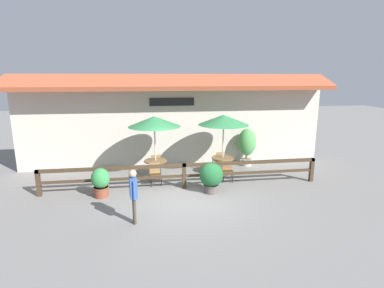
{
  "coord_description": "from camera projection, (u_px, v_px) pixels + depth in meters",
  "views": [
    {
      "loc": [
        -1.31,
        -9.52,
        4.11
      ],
      "look_at": [
        0.36,
        1.48,
        1.59
      ],
      "focal_mm": 28.0,
      "sensor_mm": 36.0,
      "label": 1
    }
  ],
  "objects": [
    {
      "name": "ground_plane",
      "position": [
        188.0,
        199.0,
        10.28
      ],
      "size": [
        60.0,
        60.0,
        0.0
      ],
      "primitive_type": "plane",
      "color": "slate"
    },
    {
      "name": "building_facade",
      "position": [
        176.0,
        120.0,
        13.76
      ],
      "size": [
        14.28,
        1.49,
        4.23
      ],
      "color": "#BCB7A8",
      "rests_on": "ground"
    },
    {
      "name": "patio_railing",
      "position": [
        184.0,
        170.0,
        11.14
      ],
      "size": [
        10.4,
        0.14,
        0.95
      ],
      "color": "#3D2D1E",
      "rests_on": "ground"
    },
    {
      "name": "patio_umbrella_near",
      "position": [
        154.0,
        121.0,
        11.87
      ],
      "size": [
        2.09,
        2.09,
        2.62
      ],
      "color": "#B7B2A8",
      "rests_on": "ground"
    },
    {
      "name": "dining_table_near",
      "position": [
        156.0,
        164.0,
        12.25
      ],
      "size": [
        0.93,
        0.93,
        0.77
      ],
      "color": "brown",
      "rests_on": "ground"
    },
    {
      "name": "chair_near_streetside",
      "position": [
        155.0,
        173.0,
        11.59
      ],
      "size": [
        0.47,
        0.47,
        0.83
      ],
      "rotation": [
        0.0,
        0.0,
        0.13
      ],
      "color": "olive",
      "rests_on": "ground"
    },
    {
      "name": "chair_near_wallside",
      "position": [
        155.0,
        163.0,
        12.98
      ],
      "size": [
        0.49,
        0.49,
        0.83
      ],
      "rotation": [
        0.0,
        0.0,
        3.31
      ],
      "color": "olive",
      "rests_on": "ground"
    },
    {
      "name": "patio_umbrella_middle",
      "position": [
        224.0,
        120.0,
        12.3
      ],
      "size": [
        2.09,
        2.09,
        2.62
      ],
      "color": "#B7B2A8",
      "rests_on": "ground"
    },
    {
      "name": "dining_table_middle",
      "position": [
        223.0,
        161.0,
        12.69
      ],
      "size": [
        0.93,
        0.93,
        0.77
      ],
      "color": "brown",
      "rests_on": "ground"
    },
    {
      "name": "chair_middle_streetside",
      "position": [
        227.0,
        170.0,
        11.99
      ],
      "size": [
        0.47,
        0.47,
        0.83
      ],
      "rotation": [
        0.0,
        0.0,
        -0.14
      ],
      "color": "olive",
      "rests_on": "ground"
    },
    {
      "name": "chair_middle_wallside",
      "position": [
        219.0,
        160.0,
        13.45
      ],
      "size": [
        0.49,
        0.49,
        0.83
      ],
      "rotation": [
        0.0,
        0.0,
        3.33
      ],
      "color": "olive",
      "rests_on": "ground"
    },
    {
      "name": "potted_plant_tall_tropical",
      "position": [
        211.0,
        177.0,
        10.74
      ],
      "size": [
        0.85,
        0.77,
        1.1
      ],
      "color": "#564C47",
      "rests_on": "ground"
    },
    {
      "name": "potted_plant_broad_leaf",
      "position": [
        101.0,
        182.0,
        10.36
      ],
      "size": [
        0.63,
        0.57,
        1.04
      ],
      "color": "brown",
      "rests_on": "ground"
    },
    {
      "name": "potted_plant_small_flowering",
      "position": [
        247.0,
        144.0,
        13.95
      ],
      "size": [
        0.85,
        0.76,
        1.76
      ],
      "color": "#B7AD99",
      "rests_on": "ground"
    },
    {
      "name": "pedestrian",
      "position": [
        133.0,
        189.0,
        8.37
      ],
      "size": [
        0.25,
        0.56,
        1.6
      ],
      "rotation": [
        0.0,
        0.0,
        1.7
      ],
      "color": "#42382D",
      "rests_on": "ground"
    }
  ]
}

